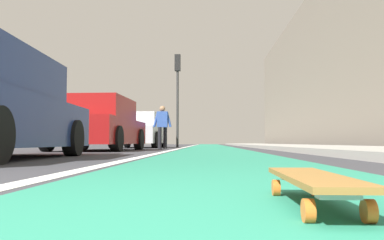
{
  "coord_description": "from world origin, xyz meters",
  "views": [
    {
      "loc": [
        -0.7,
        0.16,
        0.23
      ],
      "look_at": [
        12.06,
        0.64,
        0.93
      ],
      "focal_mm": 38.51,
      "sensor_mm": 36.0,
      "label": 1
    }
  ],
  "objects_px": {
    "parked_car_far": "(140,131)",
    "pedestrian_distant": "(162,124)",
    "skateboard": "(313,181)",
    "parked_car_mid": "(98,125)",
    "traffic_light": "(178,83)"
  },
  "relations": [
    {
      "from": "skateboard",
      "to": "parked_car_mid",
      "type": "height_order",
      "value": "parked_car_mid"
    },
    {
      "from": "parked_car_mid",
      "to": "parked_car_far",
      "type": "height_order",
      "value": "parked_car_far"
    },
    {
      "from": "parked_car_far",
      "to": "pedestrian_distant",
      "type": "relative_size",
      "value": 2.91
    },
    {
      "from": "skateboard",
      "to": "parked_car_far",
      "type": "distance_m",
      "value": 16.81
    },
    {
      "from": "parked_car_mid",
      "to": "skateboard",
      "type": "bearing_deg",
      "value": -160.84
    },
    {
      "from": "skateboard",
      "to": "parked_car_far",
      "type": "bearing_deg",
      "value": 11.48
    },
    {
      "from": "skateboard",
      "to": "parked_car_far",
      "type": "xyz_separation_m",
      "value": [
        16.47,
        3.34,
        0.63
      ]
    },
    {
      "from": "skateboard",
      "to": "traffic_light",
      "type": "height_order",
      "value": "traffic_light"
    },
    {
      "from": "parked_car_mid",
      "to": "traffic_light",
      "type": "distance_m",
      "value": 8.72
    },
    {
      "from": "skateboard",
      "to": "pedestrian_distant",
      "type": "xyz_separation_m",
      "value": [
        13.43,
        2.02,
        0.8
      ]
    },
    {
      "from": "parked_car_mid",
      "to": "parked_car_far",
      "type": "xyz_separation_m",
      "value": [
        6.41,
        -0.15,
        0.01
      ]
    },
    {
      "from": "skateboard",
      "to": "pedestrian_distant",
      "type": "distance_m",
      "value": 13.61
    },
    {
      "from": "skateboard",
      "to": "traffic_light",
      "type": "distance_m",
      "value": 18.62
    },
    {
      "from": "skateboard",
      "to": "parked_car_mid",
      "type": "distance_m",
      "value": 10.66
    },
    {
      "from": "parked_car_mid",
      "to": "pedestrian_distant",
      "type": "relative_size",
      "value": 2.84
    }
  ]
}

